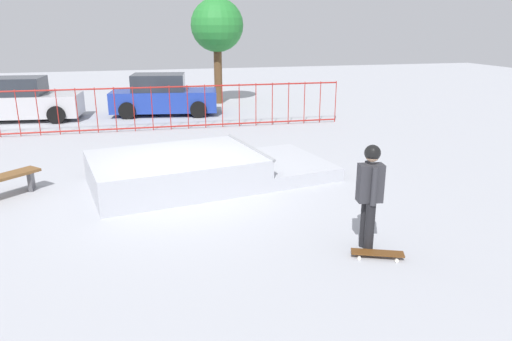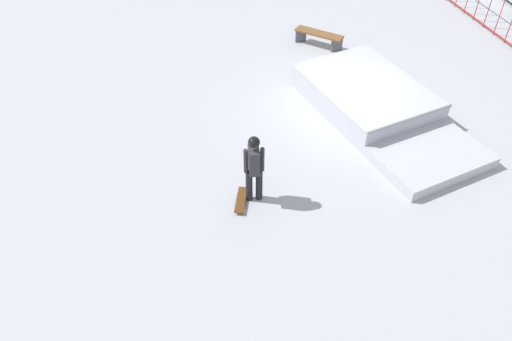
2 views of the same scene
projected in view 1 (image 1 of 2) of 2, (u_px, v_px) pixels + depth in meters
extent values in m
plane|color=#A8AAB2|center=(184.00, 196.00, 9.98)|extent=(60.00, 60.00, 0.00)
cube|color=#B0B3BB|center=(176.00, 171.00, 10.55)|extent=(4.00, 3.19, 0.70)
cube|color=#B0B3BB|center=(283.00, 165.00, 11.68)|extent=(2.23, 2.87, 0.30)
cylinder|color=gray|center=(250.00, 147.00, 11.16)|extent=(0.53, 2.57, 0.08)
cylinder|color=black|center=(365.00, 223.00, 7.62)|extent=(0.15, 0.15, 0.82)
cylinder|color=black|center=(369.00, 228.00, 7.41)|extent=(0.15, 0.15, 0.82)
cube|color=#2D2D33|center=(370.00, 183.00, 7.31)|extent=(0.41, 0.27, 0.60)
cylinder|color=#2D2D33|center=(367.00, 179.00, 7.48)|extent=(0.09, 0.09, 0.60)
cylinder|color=#2D2D33|center=(374.00, 187.00, 7.14)|extent=(0.09, 0.09, 0.60)
sphere|color=tan|center=(372.00, 155.00, 7.18)|extent=(0.22, 0.22, 0.22)
sphere|color=black|center=(373.00, 153.00, 7.17)|extent=(0.25, 0.25, 0.25)
cube|color=#593314|center=(377.00, 253.00, 7.33)|extent=(0.82, 0.49, 0.02)
cylinder|color=silver|center=(395.00, 254.00, 7.42)|extent=(0.06, 0.05, 0.06)
cylinder|color=silver|center=(397.00, 261.00, 7.20)|extent=(0.06, 0.05, 0.06)
cylinder|color=silver|center=(358.00, 251.00, 7.49)|extent=(0.06, 0.05, 0.06)
cylinder|color=silver|center=(359.00, 258.00, 7.28)|extent=(0.06, 0.05, 0.06)
cylinder|color=maroon|center=(160.00, 87.00, 15.86)|extent=(12.57, 0.42, 0.05)
cylinder|color=maroon|center=(162.00, 127.00, 16.26)|extent=(12.57, 0.42, 0.05)
cylinder|color=maroon|center=(18.00, 113.00, 15.12)|extent=(0.03, 0.03, 1.50)
cylinder|color=maroon|center=(38.00, 113.00, 15.24)|extent=(0.03, 0.03, 1.50)
cylinder|color=maroon|center=(58.00, 112.00, 15.37)|extent=(0.03, 0.03, 1.50)
cylinder|color=maroon|center=(77.00, 111.00, 15.50)|extent=(0.03, 0.03, 1.50)
cylinder|color=maroon|center=(96.00, 110.00, 15.63)|extent=(0.03, 0.03, 1.50)
cylinder|color=maroon|center=(115.00, 110.00, 15.75)|extent=(0.03, 0.03, 1.50)
cylinder|color=maroon|center=(134.00, 109.00, 15.88)|extent=(0.03, 0.03, 1.50)
cylinder|color=maroon|center=(152.00, 108.00, 16.01)|extent=(0.03, 0.03, 1.50)
cylinder|color=maroon|center=(170.00, 108.00, 16.13)|extent=(0.03, 0.03, 1.50)
cylinder|color=maroon|center=(188.00, 107.00, 16.26)|extent=(0.03, 0.03, 1.50)
cylinder|color=maroon|center=(205.00, 106.00, 16.39)|extent=(0.03, 0.03, 1.50)
cylinder|color=maroon|center=(222.00, 106.00, 16.51)|extent=(0.03, 0.03, 1.50)
cylinder|color=maroon|center=(239.00, 105.00, 16.64)|extent=(0.03, 0.03, 1.50)
cylinder|color=maroon|center=(256.00, 105.00, 16.77)|extent=(0.03, 0.03, 1.50)
cylinder|color=maroon|center=(272.00, 104.00, 16.89)|extent=(0.03, 0.03, 1.50)
cylinder|color=maroon|center=(288.00, 103.00, 17.02)|extent=(0.03, 0.03, 1.50)
cylinder|color=maroon|center=(304.00, 103.00, 17.15)|extent=(0.03, 0.03, 1.50)
cylinder|color=maroon|center=(320.00, 102.00, 17.28)|extent=(0.03, 0.03, 1.50)
cylinder|color=maroon|center=(336.00, 102.00, 17.40)|extent=(0.03, 0.03, 1.50)
cube|color=brown|center=(0.00, 178.00, 9.74)|extent=(1.44, 1.38, 0.06)
cube|color=#4C4C51|center=(31.00, 180.00, 10.33)|extent=(0.08, 0.36, 0.42)
cube|color=#B7B7BC|center=(23.00, 105.00, 17.78)|extent=(4.25, 2.10, 0.80)
cube|color=#262B33|center=(15.00, 86.00, 17.54)|extent=(2.14, 1.69, 0.64)
cylinder|color=black|center=(67.00, 107.00, 18.85)|extent=(0.66, 0.28, 0.64)
cylinder|color=black|center=(56.00, 115.00, 17.24)|extent=(0.66, 0.28, 0.64)
cube|color=#1E3899|center=(165.00, 100.00, 18.94)|extent=(4.32, 2.33, 0.80)
cube|color=#262B33|center=(158.00, 82.00, 18.71)|extent=(2.21, 1.80, 0.64)
cylinder|color=black|center=(199.00, 103.00, 19.94)|extent=(0.67, 0.32, 0.64)
cylinder|color=black|center=(198.00, 109.00, 18.32)|extent=(0.67, 0.32, 0.64)
cylinder|color=black|center=(134.00, 104.00, 19.69)|extent=(0.67, 0.32, 0.64)
cylinder|color=black|center=(127.00, 111.00, 18.08)|extent=(0.67, 0.32, 0.64)
cylinder|color=brown|center=(218.00, 73.00, 21.43)|extent=(0.36, 0.36, 2.74)
sphere|color=#267C30|center=(217.00, 25.00, 20.82)|extent=(2.31, 2.31, 2.31)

